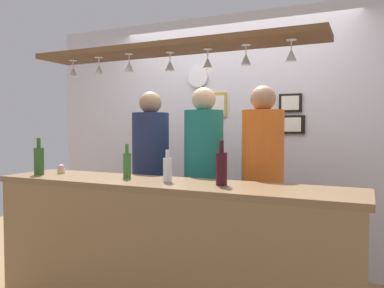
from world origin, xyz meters
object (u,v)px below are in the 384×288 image
at_px(bottle_soda_clear, 168,169).
at_px(picture_frame_upper_small, 290,103).
at_px(person_right_orange_shirt, 262,171).
at_px(wall_clock, 198,77).
at_px(cupcake, 61,169).
at_px(picture_frame_lower_pair, 289,125).
at_px(picture_frame_crest, 218,105).
at_px(bottle_champagne_green, 39,160).
at_px(person_middle_teal_shirt, 204,168).
at_px(bottle_beer_green_import, 127,164).
at_px(person_left_navy_shirt, 151,166).
at_px(bottle_wine_dark_red, 221,168).

xyz_separation_m(bottle_soda_clear, picture_frame_upper_small, (0.60, 1.41, 0.53)).
relative_size(person_right_orange_shirt, wall_clock, 8.01).
bearing_deg(cupcake, person_right_orange_shirt, 21.32).
distance_m(cupcake, picture_frame_lower_pair, 2.15).
relative_size(picture_frame_crest, picture_frame_upper_small, 1.18).
bearing_deg(bottle_champagne_green, person_middle_teal_shirt, 32.55).
bearing_deg(person_right_orange_shirt, bottle_beer_green_import, -145.77).
relative_size(picture_frame_upper_small, wall_clock, 1.00).
height_order(picture_frame_crest, wall_clock, wall_clock).
height_order(person_left_navy_shirt, picture_frame_crest, picture_frame_crest).
height_order(bottle_champagne_green, bottle_wine_dark_red, same).
distance_m(person_middle_teal_shirt, person_right_orange_shirt, 0.52).
bearing_deg(picture_frame_lower_pair, bottle_soda_clear, -112.54).
xyz_separation_m(bottle_wine_dark_red, bottle_beer_green_import, (-0.79, 0.04, -0.01)).
bearing_deg(bottle_wine_dark_red, bottle_soda_clear, -177.76).
height_order(person_middle_teal_shirt, bottle_beer_green_import, person_middle_teal_shirt).
height_order(person_left_navy_shirt, picture_frame_upper_small, person_left_navy_shirt).
relative_size(bottle_soda_clear, cupcake, 2.95).
distance_m(bottle_wine_dark_red, picture_frame_crest, 1.59).
height_order(cupcake, wall_clock, wall_clock).
height_order(picture_frame_crest, picture_frame_lower_pair, picture_frame_crest).
xyz_separation_m(picture_frame_crest, picture_frame_upper_small, (0.75, 0.00, 0.00)).
height_order(bottle_champagne_green, bottle_beer_green_import, bottle_champagne_green).
xyz_separation_m(person_left_navy_shirt, bottle_champagne_green, (-0.62, -0.74, 0.09)).
height_order(bottle_wine_dark_red, bottle_beer_green_import, bottle_wine_dark_red).
xyz_separation_m(cupcake, picture_frame_crest, (0.89, 1.35, 0.59)).
distance_m(person_right_orange_shirt, picture_frame_crest, 1.16).
height_order(bottle_champagne_green, picture_frame_crest, picture_frame_crest).
distance_m(bottle_wine_dark_red, wall_clock, 1.79).
xyz_separation_m(person_left_navy_shirt, bottle_soda_clear, (0.54, -0.67, 0.07)).
relative_size(person_left_navy_shirt, bottle_soda_clear, 7.63).
relative_size(bottle_wine_dark_red, picture_frame_crest, 1.15).
xyz_separation_m(bottle_wine_dark_red, bottle_soda_clear, (-0.40, -0.02, -0.03)).
height_order(person_middle_teal_shirt, bottle_wine_dark_red, person_middle_teal_shirt).
relative_size(person_middle_teal_shirt, picture_frame_crest, 6.81).
xyz_separation_m(bottle_beer_green_import, wall_clock, (0.00, 1.35, 0.82)).
height_order(bottle_wine_dark_red, picture_frame_crest, picture_frame_crest).
xyz_separation_m(person_middle_teal_shirt, picture_frame_crest, (-0.15, 0.74, 0.59)).
bearing_deg(cupcake, picture_frame_lower_pair, 39.59).
bearing_deg(person_left_navy_shirt, picture_frame_crest, 62.49).
bearing_deg(picture_frame_lower_pair, person_left_navy_shirt, -146.62).
relative_size(person_middle_teal_shirt, picture_frame_upper_small, 8.04).
xyz_separation_m(person_left_navy_shirt, picture_frame_crest, (0.39, 0.74, 0.60)).
bearing_deg(person_left_navy_shirt, person_middle_teal_shirt, 0.00).
bearing_deg(person_right_orange_shirt, cupcake, -158.68).
distance_m(bottle_champagne_green, bottle_beer_green_import, 0.79).
relative_size(person_right_orange_shirt, picture_frame_upper_small, 8.01).
relative_size(bottle_wine_dark_red, picture_frame_lower_pair, 1.00).
relative_size(bottle_soda_clear, picture_frame_crest, 0.88).
xyz_separation_m(person_right_orange_shirt, picture_frame_crest, (-0.67, 0.74, 0.59)).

